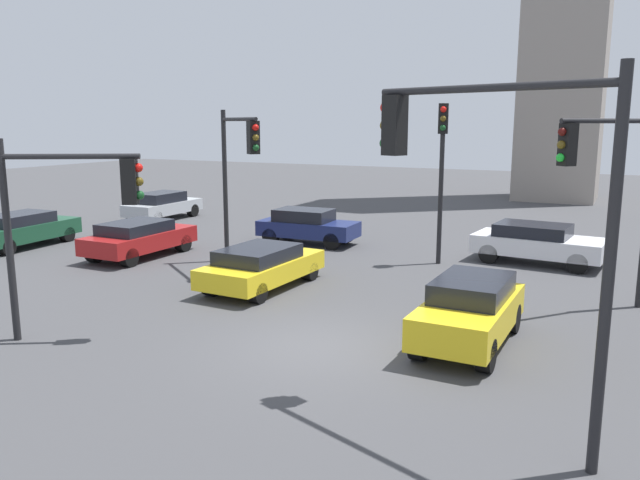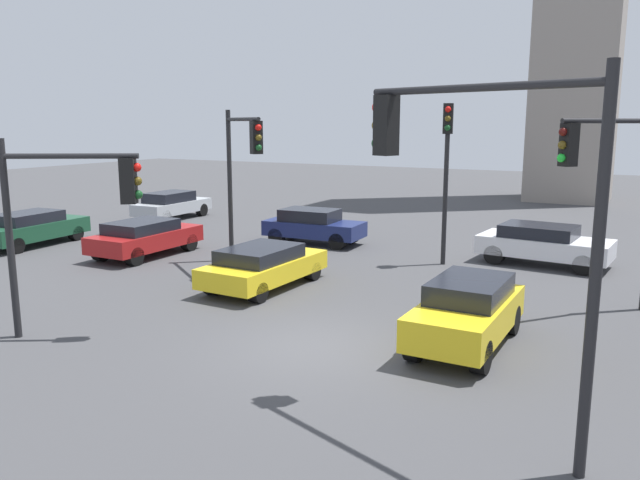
# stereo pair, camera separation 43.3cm
# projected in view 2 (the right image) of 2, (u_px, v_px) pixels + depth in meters

# --- Properties ---
(ground_plane) EXTENTS (106.63, 106.63, 0.00)m
(ground_plane) POSITION_uv_depth(u_px,v_px,m) (314.00, 347.00, 13.67)
(ground_plane) COLOR #424244
(traffic_light_0) EXTENTS (2.67, 1.67, 4.50)m
(traffic_light_0) POSITION_uv_depth(u_px,v_px,m) (72.00, 202.00, 13.78)
(traffic_light_0) COLOR black
(traffic_light_0) RESTS_ON ground_plane
(traffic_light_1) EXTENTS (3.85, 1.51, 5.62)m
(traffic_light_1) POSITION_uv_depth(u_px,v_px,m) (482.00, 179.00, 9.23)
(traffic_light_1) COLOR black
(traffic_light_1) RESTS_ON ground_plane
(traffic_light_2) EXTENTS (2.14, 2.55, 5.05)m
(traffic_light_2) POSITION_uv_depth(u_px,v_px,m) (612.00, 173.00, 15.17)
(traffic_light_2) COLOR black
(traffic_light_2) RESTS_ON ground_plane
(traffic_light_3) EXTENTS (0.38, 0.49, 5.46)m
(traffic_light_3) POSITION_uv_depth(u_px,v_px,m) (447.00, 154.00, 20.90)
(traffic_light_3) COLOR black
(traffic_light_3) RESTS_ON ground_plane
(traffic_light_4) EXTENTS (2.57, 1.91, 5.26)m
(traffic_light_4) POSITION_uv_depth(u_px,v_px,m) (242.00, 158.00, 20.33)
(traffic_light_4) COLOR black
(traffic_light_4) RESTS_ON ground_plane
(car_1) EXTENTS (1.72, 3.94, 1.48)m
(car_1) POSITION_uv_depth(u_px,v_px,m) (467.00, 311.00, 13.60)
(car_1) COLOR yellow
(car_1) RESTS_ON ground_plane
(car_2) EXTENTS (2.08, 4.45, 1.35)m
(car_2) POSITION_uv_depth(u_px,v_px,m) (32.00, 227.00, 24.81)
(car_2) COLOR #19472D
(car_2) RESTS_ON ground_plane
(car_3) EXTENTS (4.02, 1.89, 1.40)m
(car_3) POSITION_uv_depth(u_px,v_px,m) (313.00, 226.00, 25.15)
(car_3) COLOR navy
(car_3) RESTS_ON ground_plane
(car_4) EXTENTS (4.45, 2.31, 1.38)m
(car_4) POSITION_uv_depth(u_px,v_px,m) (543.00, 243.00, 21.42)
(car_4) COLOR silver
(car_4) RESTS_ON ground_plane
(car_5) EXTENTS (2.04, 4.30, 1.26)m
(car_5) POSITION_uv_depth(u_px,v_px,m) (263.00, 265.00, 18.45)
(car_5) COLOR yellow
(car_5) RESTS_ON ground_plane
(car_6) EXTENTS (1.93, 4.24, 1.32)m
(car_6) POSITION_uv_depth(u_px,v_px,m) (145.00, 237.00, 22.84)
(car_6) COLOR maroon
(car_6) RESTS_ON ground_plane
(car_8) EXTENTS (1.82, 4.25, 1.38)m
(car_8) POSITION_uv_depth(u_px,v_px,m) (171.00, 204.00, 31.63)
(car_8) COLOR #ADB2B7
(car_8) RESTS_ON ground_plane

